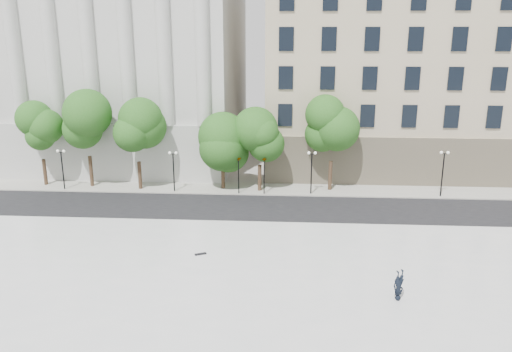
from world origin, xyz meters
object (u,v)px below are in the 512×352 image
object	(u,v)px
traffic_light_west	(238,157)
traffic_light_east	(264,157)
skateboard	(201,254)
person_lying	(398,296)

from	to	relation	value
traffic_light_west	traffic_light_east	size ratio (longest dim) A/B	0.98
skateboard	traffic_light_west	bearing A→B (deg)	60.96
traffic_light_east	skateboard	bearing A→B (deg)	-103.60
person_lying	traffic_light_east	bearing A→B (deg)	85.82
traffic_light_east	skateboard	size ratio (longest dim) A/B	5.40
skateboard	traffic_light_east	bearing A→B (deg)	51.82
traffic_light_west	skateboard	xyz separation A→B (m)	(-1.15, -14.73, -3.19)
traffic_light_west	person_lying	bearing A→B (deg)	-61.62
traffic_light_west	traffic_light_east	world-z (taller)	traffic_light_east
traffic_light_west	traffic_light_east	xyz separation A→B (m)	(2.42, 0.00, 0.07)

